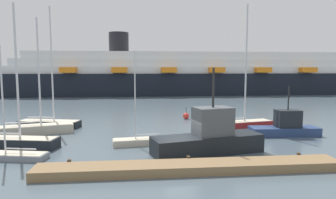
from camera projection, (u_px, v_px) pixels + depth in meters
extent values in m
plane|color=#4C5B66|center=(183.00, 155.00, 21.68)|extent=(600.00, 600.00, 0.00)
cube|color=olive|center=(191.00, 167.00, 18.11)|extent=(18.71, 1.88, 0.56)
cylinder|color=#423323|center=(69.00, 165.00, 18.39)|extent=(0.24, 0.24, 0.67)
cylinder|color=#423323|center=(188.00, 161.00, 19.13)|extent=(0.24, 0.24, 0.67)
cylinder|color=#423323|center=(298.00, 158.00, 19.86)|extent=(0.24, 0.24, 0.67)
cube|color=maroon|center=(240.00, 125.00, 31.52)|extent=(7.42, 3.16, 0.68)
cube|color=beige|center=(240.00, 121.00, 31.48)|extent=(7.11, 2.97, 0.04)
cylinder|color=silver|center=(246.00, 64.00, 31.03)|extent=(0.17, 0.17, 12.23)
cylinder|color=silver|center=(231.00, 119.00, 31.12)|extent=(3.21, 0.83, 0.14)
cube|color=gray|center=(11.00, 156.00, 20.59)|extent=(5.14, 2.30, 0.42)
cube|color=beige|center=(11.00, 153.00, 20.57)|extent=(4.93, 2.15, 0.04)
cylinder|color=silver|center=(3.00, 100.00, 20.23)|extent=(0.12, 0.12, 7.48)
cylinder|color=silver|center=(21.00, 149.00, 20.46)|extent=(2.21, 0.54, 0.10)
cube|color=#BCB29E|center=(140.00, 142.00, 24.51)|extent=(4.54, 1.80, 0.51)
cube|color=beige|center=(140.00, 139.00, 24.48)|extent=(4.36, 1.68, 0.04)
cylinder|color=silver|center=(135.00, 96.00, 24.04)|extent=(0.11, 0.11, 7.21)
cylinder|color=silver|center=(147.00, 134.00, 24.59)|extent=(1.99, 0.32, 0.08)
cube|color=black|center=(50.00, 124.00, 31.97)|extent=(6.78, 3.05, 0.70)
cube|color=beige|center=(49.00, 121.00, 31.94)|extent=(6.49, 2.86, 0.04)
cylinder|color=silver|center=(52.00, 64.00, 31.25)|extent=(0.16, 0.16, 12.07)
cylinder|color=silver|center=(41.00, 117.00, 32.02)|extent=(2.92, 0.78, 0.13)
cube|color=#BCB29E|center=(35.00, 130.00, 28.58)|extent=(7.24, 3.60, 0.85)
cube|color=beige|center=(35.00, 125.00, 28.53)|extent=(6.93, 3.39, 0.04)
cylinder|color=silver|center=(39.00, 72.00, 28.21)|extent=(0.17, 0.17, 10.22)
cylinder|color=silver|center=(23.00, 122.00, 28.13)|extent=(3.08, 0.98, 0.13)
cube|color=black|center=(14.00, 143.00, 23.56)|extent=(7.26, 2.98, 0.80)
cube|color=beige|center=(13.00, 138.00, 23.52)|extent=(6.95, 2.80, 0.04)
cylinder|color=silver|center=(17.00, 72.00, 22.93)|extent=(0.17, 0.17, 10.46)
cylinder|color=silver|center=(1.00, 133.00, 23.58)|extent=(3.15, 0.74, 0.14)
cube|color=navy|center=(284.00, 131.00, 28.02)|extent=(6.45, 2.19, 0.80)
cube|color=#1E2328|center=(288.00, 118.00, 27.91)|extent=(2.23, 1.56, 1.62)
cylinder|color=#262626|center=(289.00, 98.00, 27.71)|extent=(0.13, 0.13, 2.24)
cube|color=black|center=(207.00, 144.00, 22.03)|extent=(8.66, 4.28, 1.36)
cube|color=#4C5156|center=(213.00, 121.00, 21.99)|extent=(3.07, 2.40, 2.08)
cylinder|color=#262626|center=(213.00, 88.00, 21.73)|extent=(0.17, 0.17, 2.92)
sphere|color=red|center=(186.00, 116.00, 37.15)|extent=(0.78, 0.78, 0.78)
cylinder|color=black|center=(186.00, 110.00, 37.07)|extent=(0.06, 0.06, 0.71)
cube|color=black|center=(188.00, 84.00, 74.30)|extent=(94.23, 13.25, 5.18)
cube|color=white|center=(188.00, 70.00, 73.94)|extent=(86.69, 11.66, 1.70)
cube|color=white|center=(188.00, 63.00, 73.77)|extent=(81.49, 10.96, 1.70)
cube|color=white|center=(188.00, 56.00, 73.59)|extent=(76.29, 10.26, 1.70)
cube|color=orange|center=(68.00, 70.00, 64.43)|extent=(3.39, 2.64, 1.19)
cube|color=orange|center=(119.00, 70.00, 65.52)|extent=(3.39, 2.64, 1.19)
cube|color=orange|center=(169.00, 70.00, 66.61)|extent=(3.39, 2.64, 1.19)
cube|color=orange|center=(217.00, 70.00, 67.70)|extent=(3.39, 2.64, 1.19)
cube|color=orange|center=(263.00, 70.00, 68.79)|extent=(3.39, 2.64, 1.19)
cube|color=orange|center=(308.00, 70.00, 69.87)|extent=(3.39, 2.64, 1.19)
cylinder|color=black|center=(119.00, 42.00, 71.58)|extent=(4.75, 4.75, 4.71)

